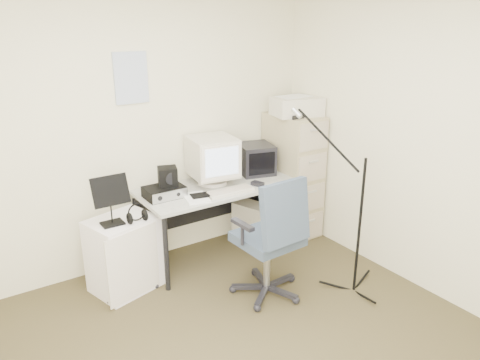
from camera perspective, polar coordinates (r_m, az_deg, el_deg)
wall_back at (r=4.33m, az=-12.46°, el=5.50°), size 3.60×0.02×2.50m
wall_right at (r=4.07m, az=22.71°, el=3.56°), size 0.02×3.60×2.50m
wall_calendar at (r=4.22m, az=-13.15°, el=12.02°), size 0.30×0.02×0.44m
filing_cabinet at (r=5.02m, az=6.41°, el=0.60°), size 0.40×0.60×1.30m
printer at (r=4.81m, az=6.93°, el=8.91°), size 0.54×0.42×0.18m
desk at (r=4.58m, az=-2.66°, el=-5.01°), size 1.50×0.70×0.73m
crt_monitor at (r=4.44m, az=-3.39°, el=2.35°), size 0.47×0.48×0.45m
crt_tv at (r=4.77m, az=1.91°, el=2.60°), size 0.41×0.42×0.30m
desk_speaker at (r=4.64m, az=-1.36°, el=1.25°), size 0.11×0.11×0.16m
keyboard at (r=4.26m, az=-1.30°, el=-1.41°), size 0.46×0.17×0.03m
mouse at (r=4.45m, az=2.15°, el=-0.46°), size 0.10×0.13×0.03m
radio_receiver at (r=4.21m, az=-9.23°, el=-1.43°), size 0.34×0.25×0.10m
radio_speaker at (r=4.20m, az=-8.82°, el=0.46°), size 0.21×0.20×0.16m
papers at (r=4.14m, az=-5.38°, el=-2.17°), size 0.25×0.30×0.02m
pc_tower at (r=4.85m, az=1.89°, el=-5.46°), size 0.34×0.51×0.44m
office_chair at (r=3.89m, az=3.37°, el=-6.85°), size 0.65×0.65×1.08m
side_cart at (r=4.17m, az=-13.97°, el=-8.76°), size 0.62×0.54×0.65m
music_stand at (r=3.88m, az=-15.55°, el=-2.34°), size 0.31×0.19×0.43m
headphones at (r=3.93m, az=-12.43°, el=-4.26°), size 0.20×0.20×0.03m
mic_stand at (r=3.95m, az=14.58°, el=-3.14°), size 0.03×0.03×1.57m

